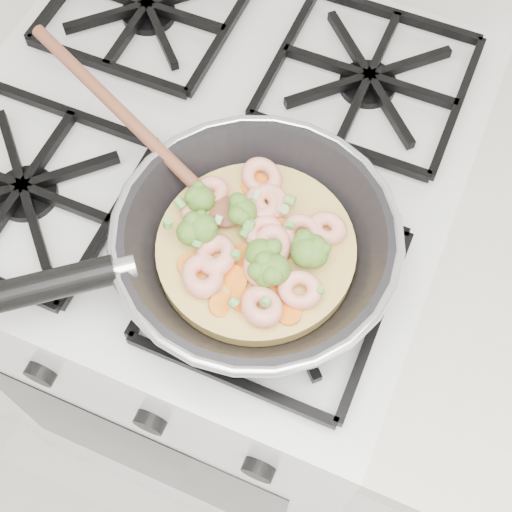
% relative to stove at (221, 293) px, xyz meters
% --- Properties ---
extents(stove, '(0.60, 0.60, 0.92)m').
position_rel_stove_xyz_m(stove, '(0.00, 0.00, 0.00)').
color(stove, silver).
rests_on(stove, ground).
extents(skillet, '(0.46, 0.36, 0.09)m').
position_rel_stove_xyz_m(skillet, '(0.12, -0.14, 0.50)').
color(skillet, black).
rests_on(skillet, stove).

